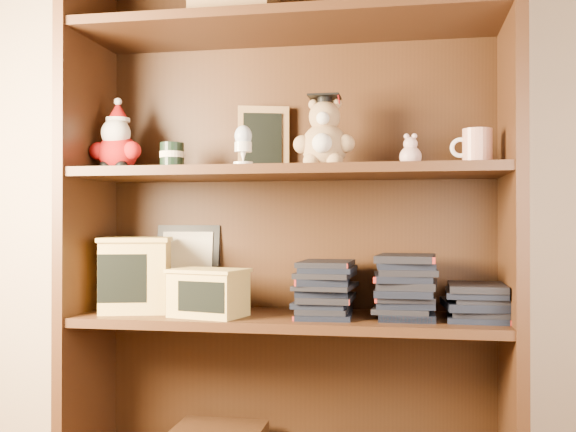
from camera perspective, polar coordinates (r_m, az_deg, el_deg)
name	(u,v)px	position (r m, az deg, el deg)	size (l,w,h in m)	color
bookcase	(290,231)	(1.88, 0.19, -1.27)	(1.20, 0.35, 1.60)	#3E2211
shelf_lower	(288,320)	(1.85, 0.00, -8.77)	(1.14, 0.33, 0.02)	#3E2211
shelf_upper	(288,173)	(1.84, 0.00, 3.67)	(1.14, 0.33, 0.02)	#3E2211
santa_plush	(117,143)	(1.99, -14.27, 6.00)	(0.15, 0.11, 0.22)	#A50F0F
teachers_tin	(172,156)	(1.93, -9.79, 5.02)	(0.07, 0.07, 0.08)	black
chalkboard_plaque	(263,140)	(1.98, -2.09, 6.42)	(0.15, 0.10, 0.19)	#9E7547
egg_cup	(243,144)	(1.79, -3.81, 6.07)	(0.05, 0.05, 0.11)	white
grad_teddy_bear	(324,139)	(1.83, 3.10, 6.50)	(0.17, 0.14, 0.20)	#A38056
pink_figurine	(411,154)	(1.81, 10.33, 5.21)	(0.06, 0.06, 0.09)	#D0A6A0
teacher_mug	(476,147)	(1.82, 15.66, 5.62)	(0.11, 0.08, 0.10)	silver
certificate_frame	(188,266)	(2.05, -8.51, -4.18)	(0.20, 0.05, 0.24)	black
treats_box	(136,274)	(1.96, -12.76, -4.80)	(0.24, 0.24, 0.21)	#D7B358
pencils_box	(209,292)	(1.83, -6.75, -6.43)	(0.22, 0.18, 0.13)	#D7B358
book_stack_left	(326,286)	(1.83, 3.26, -5.97)	(0.14, 0.20, 0.16)	black
book_stack_mid	(405,288)	(1.81, 9.89, -6.00)	(0.14, 0.20, 0.16)	black
book_stack_right	(478,301)	(1.82, 15.77, -6.96)	(0.14, 0.20, 0.10)	black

